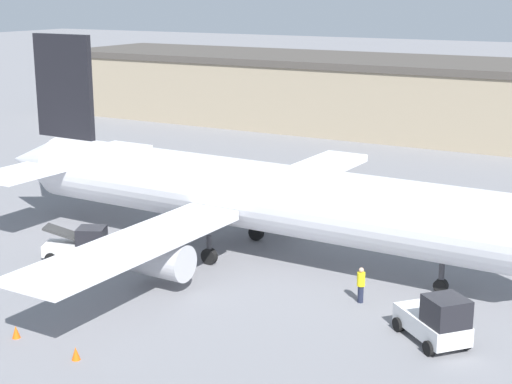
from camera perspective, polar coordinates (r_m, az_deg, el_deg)
ground_plane at (r=44.10m, az=0.00°, el=-4.66°), size 400.00×400.00×0.00m
terminal_building at (r=82.05m, az=14.58°, el=6.52°), size 91.85×15.96×7.56m
airplane at (r=43.56m, az=-1.07°, el=-0.11°), size 36.86×30.72×11.85m
ground_crew_worker at (r=37.75m, az=7.64°, el=-6.64°), size 0.39×0.39×1.76m
baggage_tug at (r=34.10m, az=12.99°, el=-9.07°), size 3.83×3.64×2.30m
belt_loader_truck at (r=44.27m, az=-12.68°, el=-3.72°), size 3.68×2.89×1.95m
safety_cone_near at (r=32.98m, az=-12.97°, el=-11.37°), size 0.36×0.36×0.55m
safety_cone_far at (r=35.54m, az=-17.06°, el=-9.71°), size 0.36×0.36×0.55m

